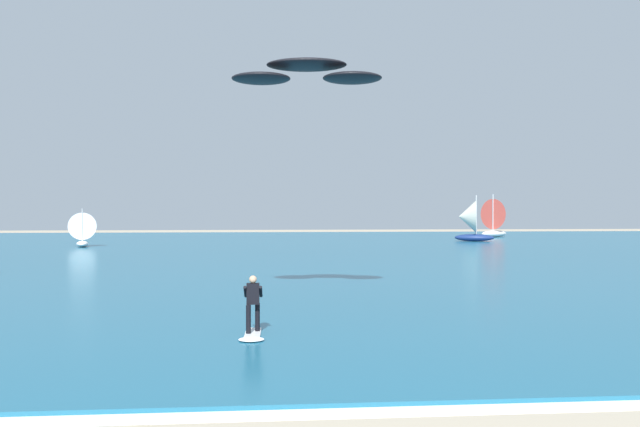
{
  "coord_description": "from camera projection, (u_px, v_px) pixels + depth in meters",
  "views": [
    {
      "loc": [
        -2.6,
        -6.13,
        3.64
      ],
      "look_at": [
        -0.9,
        13.87,
        3.53
      ],
      "focal_mm": 35.27,
      "sensor_mm": 36.0,
      "label": 1
    }
  ],
  "objects": [
    {
      "name": "sailboat_anchored_offshore",
      "position": [
        82.0,
        229.0,
        60.84
      ],
      "size": [
        2.88,
        3.29,
        3.7
      ],
      "color": "silver",
      "rests_on": "ocean"
    },
    {
      "name": "sailboat_heeled_over",
      "position": [
        497.0,
        217.0,
        82.66
      ],
      "size": [
        5.07,
        4.65,
        5.63
      ],
      "color": "silver",
      "rests_on": "ocean"
    },
    {
      "name": "kite",
      "position": [
        307.0,
        73.0,
        23.93
      ],
      "size": [
        5.91,
        2.47,
        0.87
      ],
      "color": "black"
    },
    {
      "name": "shoreline_foam",
      "position": [
        537.0,
        399.0,
        12.09
      ],
      "size": [
        87.51,
        1.71,
        0.01
      ],
      "primitive_type": "cube",
      "color": "white",
      "rests_on": "ground"
    },
    {
      "name": "ocean",
      "position": [
        296.0,
        250.0,
        56.44
      ],
      "size": [
        160.0,
        90.0,
        0.1
      ],
      "primitive_type": "cube",
      "color": "#1E607F",
      "rests_on": "ground"
    },
    {
      "name": "sailboat_mid_right",
      "position": [
        469.0,
        220.0,
        71.43
      ],
      "size": [
        4.67,
        4.13,
        5.24
      ],
      "color": "navy",
      "rests_on": "ocean"
    },
    {
      "name": "kitesurfer",
      "position": [
        253.0,
        314.0,
        17.73
      ],
      "size": [
        0.72,
        1.96,
        1.67
      ],
      "color": "white",
      "rests_on": "ocean"
    }
  ]
}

